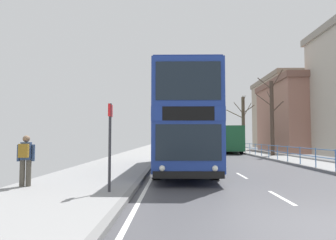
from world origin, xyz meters
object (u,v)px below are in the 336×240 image
at_px(pedestrian_with_backpack, 26,157).
at_px(background_building_01, 309,116).
at_px(bare_tree_far_01, 243,122).
at_px(background_building_02, 291,113).
at_px(background_bus_far_lane, 225,138).
at_px(double_decker_bus_main, 183,124).
at_px(bus_stop_sign_near, 110,137).
at_px(bare_tree_far_00, 272,116).

height_order(pedestrian_with_backpack, background_building_01, background_building_01).
distance_m(bare_tree_far_01, background_building_02, 16.20).
relative_size(background_bus_far_lane, background_building_02, 0.67).
distance_m(double_decker_bus_main, background_bus_far_lane, 19.70).
distance_m(background_bus_far_lane, pedestrian_with_backpack, 26.86).
xyz_separation_m(pedestrian_with_backpack, background_building_01, (21.16, 26.43, 3.26)).
bearing_deg(bus_stop_sign_near, double_decker_bus_main, 70.49).
xyz_separation_m(bare_tree_far_01, background_building_01, (7.92, -0.11, 0.78)).
height_order(pedestrian_with_backpack, bare_tree_far_01, bare_tree_far_01).
bearing_deg(bare_tree_far_01, background_building_02, 48.46).
height_order(background_bus_far_lane, pedestrian_with_backpack, background_bus_far_lane).
distance_m(bus_stop_sign_near, bare_tree_far_00, 20.70).
xyz_separation_m(bare_tree_far_00, bare_tree_far_01, (-0.26, 9.71, -0.03)).
distance_m(bus_stop_sign_near, bare_tree_far_01, 29.33).
height_order(background_bus_far_lane, bare_tree_far_00, bare_tree_far_00).
relative_size(bare_tree_far_01, background_building_02, 0.46).
distance_m(double_decker_bus_main, background_building_01, 26.21).
bearing_deg(background_bus_far_lane, background_building_01, 9.73).
distance_m(double_decker_bus_main, bare_tree_far_00, 13.91).
height_order(double_decker_bus_main, bare_tree_far_01, bare_tree_far_01).
bearing_deg(double_decker_bus_main, background_building_02, 60.36).
xyz_separation_m(background_bus_far_lane, bare_tree_far_01, (2.55, 1.90, 1.96)).
distance_m(double_decker_bus_main, bus_stop_sign_near, 7.00).
xyz_separation_m(pedestrian_with_backpack, bus_stop_sign_near, (2.88, -0.84, 0.63)).
bearing_deg(bare_tree_far_01, double_decker_bus_main, -111.11).
bearing_deg(background_building_01, bare_tree_far_00, -128.60).
distance_m(bus_stop_sign_near, background_building_02, 44.83).
distance_m(bare_tree_far_00, background_building_02, 24.18).
height_order(double_decker_bus_main, bus_stop_sign_near, double_decker_bus_main).
bearing_deg(background_building_01, double_decker_bus_main, -127.62).
height_order(double_decker_bus_main, background_bus_far_lane, double_decker_bus_main).
bearing_deg(double_decker_bus_main, background_building_01, 52.38).
height_order(background_bus_far_lane, bare_tree_far_01, bare_tree_far_01).
bearing_deg(background_bus_far_lane, background_building_02, 46.54).
bearing_deg(bare_tree_far_00, background_bus_far_lane, 109.75).
distance_m(bus_stop_sign_near, background_building_01, 32.94).
bearing_deg(background_bus_far_lane, pedestrian_with_backpack, -113.47).
bearing_deg(pedestrian_with_backpack, background_building_01, 51.32).
height_order(bus_stop_sign_near, bare_tree_far_00, bare_tree_far_00).
bearing_deg(double_decker_bus_main, background_bus_far_lane, 73.81).
bearing_deg(background_bus_far_lane, bare_tree_far_00, -70.25).
distance_m(background_bus_far_lane, bus_stop_sign_near, 26.65).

